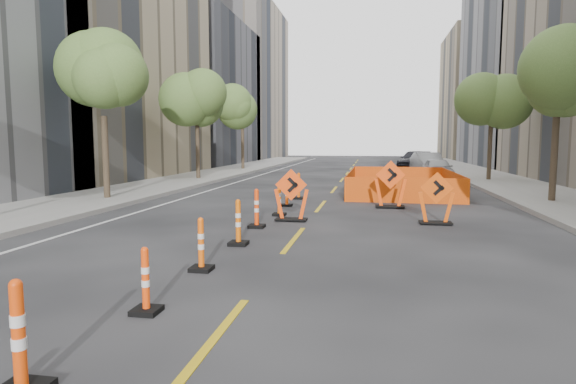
% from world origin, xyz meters
% --- Properties ---
extents(ground_plane, '(140.00, 140.00, 0.00)m').
position_xyz_m(ground_plane, '(0.00, 0.00, 0.00)').
color(ground_plane, black).
extents(sidewalk_left, '(4.00, 90.00, 0.15)m').
position_xyz_m(sidewalk_left, '(-9.00, 12.00, 0.07)').
color(sidewalk_left, gray).
rests_on(sidewalk_left, ground).
extents(sidewalk_right, '(4.00, 90.00, 0.15)m').
position_xyz_m(sidewalk_right, '(9.00, 12.00, 0.07)').
color(sidewalk_right, gray).
rests_on(sidewalk_right, ground).
extents(bld_left_d, '(12.00, 16.00, 14.00)m').
position_xyz_m(bld_left_d, '(-17.00, 39.20, 7.00)').
color(bld_left_d, '#4C4C51').
rests_on(bld_left_d, ground).
extents(bld_left_e, '(12.00, 20.00, 20.00)m').
position_xyz_m(bld_left_e, '(-17.00, 55.60, 10.00)').
color(bld_left_e, gray).
rests_on(bld_left_e, ground).
extents(bld_right_d, '(12.00, 18.00, 20.00)m').
position_xyz_m(bld_right_d, '(17.00, 40.20, 10.00)').
color(bld_right_d, gray).
rests_on(bld_right_d, ground).
extents(bld_right_e, '(12.00, 14.00, 16.00)m').
position_xyz_m(bld_right_e, '(17.00, 58.60, 8.00)').
color(bld_right_e, tan).
rests_on(bld_right_e, ground).
extents(tree_l_b, '(2.80, 2.80, 5.95)m').
position_xyz_m(tree_l_b, '(-8.40, 10.00, 4.53)').
color(tree_l_b, '#382B1E').
rests_on(tree_l_b, ground).
extents(tree_l_c, '(2.80, 2.80, 5.95)m').
position_xyz_m(tree_l_c, '(-8.40, 20.00, 4.53)').
color(tree_l_c, '#382B1E').
rests_on(tree_l_c, ground).
extents(tree_l_d, '(2.80, 2.80, 5.95)m').
position_xyz_m(tree_l_d, '(-8.40, 30.00, 4.53)').
color(tree_l_d, '#382B1E').
rests_on(tree_l_d, ground).
extents(tree_r_b, '(2.80, 2.80, 5.95)m').
position_xyz_m(tree_r_b, '(8.40, 12.00, 4.53)').
color(tree_r_b, '#382B1E').
rests_on(tree_r_b, ground).
extents(tree_r_c, '(2.80, 2.80, 5.95)m').
position_xyz_m(tree_r_c, '(8.40, 22.00, 4.53)').
color(tree_r_c, '#382B1E').
rests_on(tree_r_c, ground).
extents(channelizer_1, '(0.44, 0.44, 1.11)m').
position_xyz_m(channelizer_1, '(-1.34, -3.43, 0.55)').
color(channelizer_1, '#E64009').
rests_on(channelizer_1, ground).
extents(channelizer_2, '(0.36, 0.36, 0.93)m').
position_xyz_m(channelizer_2, '(-1.20, -1.23, 0.46)').
color(channelizer_2, '#FF430A').
rests_on(channelizer_2, ground).
extents(channelizer_3, '(0.39, 0.39, 0.98)m').
position_xyz_m(channelizer_3, '(-1.21, 0.97, 0.49)').
color(channelizer_3, '#F6590A').
rests_on(channelizer_3, ground).
extents(channelizer_4, '(0.41, 0.41, 1.05)m').
position_xyz_m(channelizer_4, '(-1.14, 3.17, 0.52)').
color(channelizer_4, '#E85F09').
rests_on(channelizer_4, ground).
extents(channelizer_5, '(0.42, 0.42, 1.07)m').
position_xyz_m(channelizer_5, '(-1.25, 5.37, 0.53)').
color(channelizer_5, '#FB3F0A').
rests_on(channelizer_5, ground).
extents(channelizer_6, '(0.40, 0.40, 1.02)m').
position_xyz_m(channelizer_6, '(-1.06, 7.57, 0.51)').
color(channelizer_6, '#FF650A').
rests_on(channelizer_6, ground).
extents(channelizer_7, '(0.38, 0.38, 0.96)m').
position_xyz_m(channelizer_7, '(-1.21, 9.77, 0.48)').
color(channelizer_7, '#FF4D0A').
rests_on(channelizer_7, ground).
extents(channelizer_8, '(0.42, 0.42, 1.07)m').
position_xyz_m(channelizer_8, '(-1.12, 11.97, 0.54)').
color(channelizer_8, '#FB580A').
rests_on(channelizer_8, ground).
extents(chevron_sign_left, '(1.09, 0.73, 1.54)m').
position_xyz_m(chevron_sign_left, '(-0.52, 6.65, 0.77)').
color(chevron_sign_left, '#FF440A').
rests_on(chevron_sign_left, ground).
extents(chevron_sign_center, '(1.19, 0.80, 1.67)m').
position_xyz_m(chevron_sign_center, '(2.44, 9.97, 0.84)').
color(chevron_sign_center, '#FF470A').
rests_on(chevron_sign_center, ground).
extents(chevron_sign_right, '(1.06, 0.73, 1.48)m').
position_xyz_m(chevron_sign_right, '(3.61, 6.79, 0.74)').
color(chevron_sign_right, '#DD4809').
rests_on(chevron_sign_right, ground).
extents(safety_fence, '(4.63, 7.80, 0.97)m').
position_xyz_m(safety_fence, '(3.10, 15.26, 0.48)').
color(safety_fence, '#EB4D0C').
rests_on(safety_fence, ground).
extents(parked_car_near, '(1.70, 3.96, 1.33)m').
position_xyz_m(parked_car_near, '(5.70, 23.09, 0.67)').
color(parked_car_near, '#B3B3B5').
rests_on(parked_car_near, ground).
extents(parked_car_mid, '(2.22, 4.83, 1.54)m').
position_xyz_m(parked_car_mid, '(5.65, 27.98, 0.77)').
color(parked_car_mid, '#9E9FA3').
rests_on(parked_car_mid, ground).
extents(parked_car_far, '(3.36, 5.56, 1.51)m').
position_xyz_m(parked_car_far, '(5.19, 33.51, 0.75)').
color(parked_car_far, black).
rests_on(parked_car_far, ground).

